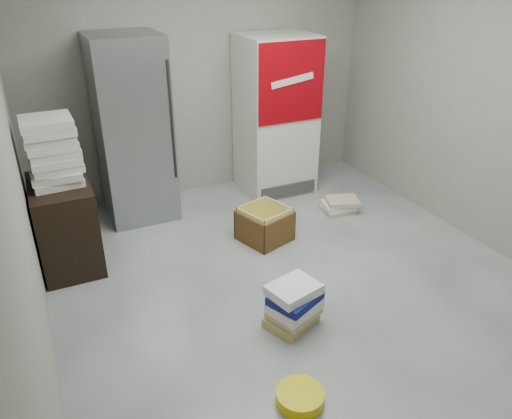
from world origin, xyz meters
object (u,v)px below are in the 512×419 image
object	(u,v)px
phonebook_stack_main	(294,305)
steel_fridge	(133,130)
wood_shelf	(66,224)
cardboard_box	(265,227)
coke_cooler	(276,115)

from	to	relation	value
phonebook_stack_main	steel_fridge	bearing A→B (deg)	83.10
wood_shelf	cardboard_box	bearing A→B (deg)	-11.91
coke_cooler	cardboard_box	world-z (taller)	coke_cooler
phonebook_stack_main	cardboard_box	world-z (taller)	phonebook_stack_main
steel_fridge	cardboard_box	xyz separation A→B (m)	(0.97, -1.11, -0.81)
phonebook_stack_main	cardboard_box	bearing A→B (deg)	52.49
coke_cooler	phonebook_stack_main	world-z (taller)	coke_cooler
steel_fridge	cardboard_box	bearing A→B (deg)	-48.74
steel_fridge	phonebook_stack_main	bearing A→B (deg)	-75.93
phonebook_stack_main	wood_shelf	bearing A→B (deg)	109.87
wood_shelf	phonebook_stack_main	distance (m)	2.19
cardboard_box	wood_shelf	bearing A→B (deg)	149.85
steel_fridge	wood_shelf	distance (m)	1.23
phonebook_stack_main	coke_cooler	bearing A→B (deg)	45.12
coke_cooler	cardboard_box	distance (m)	1.50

